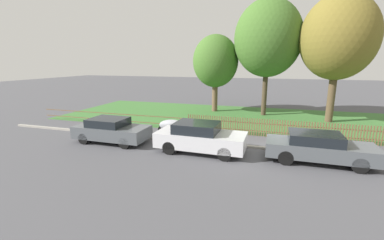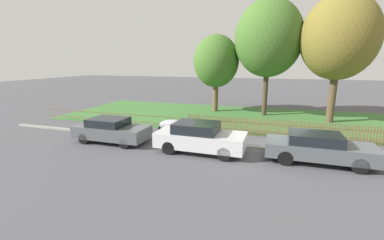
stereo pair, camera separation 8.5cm
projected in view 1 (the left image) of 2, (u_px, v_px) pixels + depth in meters
The scene contains 11 objects.
ground_plane at pixel (281, 151), 12.92m from camera, with size 120.00×120.00×0.00m, color #4C4C51.
kerb_stone at pixel (281, 150), 13.00m from camera, with size 34.98×0.20×0.12m, color #9E998E.
grass_strip at pixel (278, 120), 20.01m from camera, with size 34.98×10.24×0.01m, color #3D7033.
park_fence at pixel (281, 129), 15.14m from camera, with size 34.98×0.05×1.08m.
parked_car_silver_hatchback at pixel (111, 130), 14.31m from camera, with size 4.13×1.84×1.35m.
parked_car_black_saloon at pixel (200, 137), 12.72m from camera, with size 4.43×1.96×1.49m.
parked_car_navy_estate at pixel (318, 147), 11.39m from camera, with size 4.58×1.77×1.34m.
covered_motorcycle at pixel (174, 126), 15.45m from camera, with size 1.98×0.72×1.02m.
tree_nearest_kerb at pixel (215, 61), 22.53m from camera, with size 3.97×3.97×6.75m.
tree_behind_motorcycle at pixel (268, 39), 20.39m from camera, with size 5.31×5.31×9.28m.
tree_mid_park at pixel (338, 38), 17.97m from camera, with size 5.16×5.16×9.05m.
Camera 1 is at (-0.70, -13.03, 4.41)m, focal length 24.00 mm.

